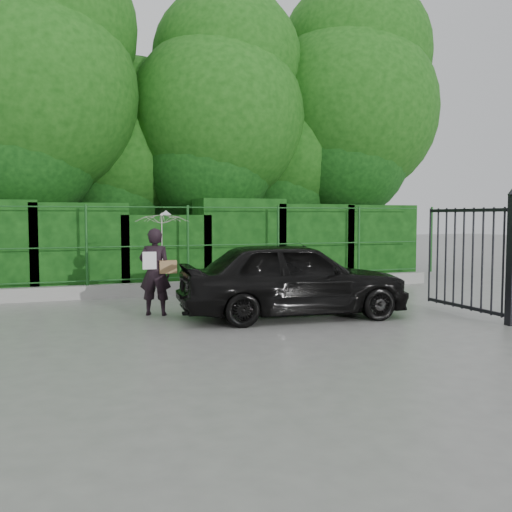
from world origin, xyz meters
name	(u,v)px	position (x,y,z in m)	size (l,w,h in m)	color
ground	(229,331)	(0.00, 0.00, 0.00)	(80.00, 80.00, 0.00)	gray
kerb	(172,288)	(0.00, 4.50, 0.15)	(14.00, 0.25, 0.30)	#9E9E99
fence	(180,244)	(0.22, 4.50, 1.20)	(14.13, 0.06, 1.80)	#1A4D1C
hedge	(164,247)	(0.02, 5.50, 1.07)	(14.20, 1.20, 2.29)	black
trees	(186,120)	(1.14, 7.74, 4.62)	(17.10, 6.15, 8.08)	black
gate	(492,254)	(4.60, -0.72, 1.19)	(0.22, 2.33, 2.36)	black
woman	(160,247)	(-0.74, 1.90, 1.27)	(1.01, 1.03, 1.92)	black
car	(293,278)	(1.48, 0.81, 0.71)	(1.68, 4.16, 1.42)	black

